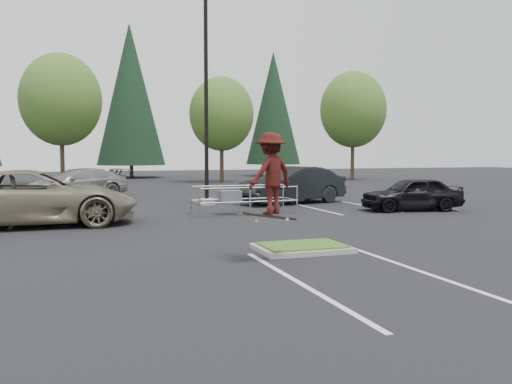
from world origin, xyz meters
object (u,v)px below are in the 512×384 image
object	(u,v)px
skateboarder	(270,174)
decid_b	(61,103)
conif_c	(273,108)
cart_corral	(233,196)
car_l_tan	(34,198)
car_far_silver	(79,183)
car_r_black	(412,194)
decid_d	(353,112)
conif_b	(130,94)
decid_c	(221,116)
light_pole	(206,104)
car_r_charc	(292,185)

from	to	relation	value
skateboarder	decid_b	bearing A→B (deg)	-105.49
conif_c	cart_corral	distance (m)	34.80
car_l_tan	conif_c	bearing A→B (deg)	-33.27
conif_c	cart_corral	size ratio (longest dim) A/B	3.13
skateboarder	car_far_silver	bearing A→B (deg)	-102.86
conif_c	car_r_black	world-z (taller)	conif_c
conif_c	car_r_black	distance (m)	33.62
decid_d	cart_corral	world-z (taller)	decid_d
conif_b	conif_c	size ratio (longest dim) A/B	1.16
cart_corral	car_l_tan	size ratio (longest dim) A/B	0.60
decid_c	conif_b	xyz separation A→B (m)	(-5.99, 10.67, 2.59)
light_pole	car_r_charc	bearing A→B (deg)	-7.13
decid_b	car_r_charc	size ratio (longest dim) A/B	1.83
decid_c	decid_d	size ratio (longest dim) A/B	0.89
skateboarder	car_r_black	size ratio (longest dim) A/B	0.47
conif_c	car_r_charc	bearing A→B (deg)	-108.74
car_r_black	cart_corral	bearing A→B (deg)	-88.89
light_pole	skateboarder	xyz separation A→B (m)	(-1.70, -13.00, -2.62)
conif_c	skateboarder	size ratio (longest dim) A/B	6.45
decid_b	skateboarder	distance (m)	32.16
light_pole	car_r_charc	size ratio (longest dim) A/B	1.92
decid_d	car_r_black	distance (m)	25.91
conif_b	conif_c	world-z (taller)	conif_b
decid_b	car_l_tan	world-z (taller)	decid_b
skateboarder	car_r_black	xyz separation A→B (m)	(9.20, 8.00, -1.23)
car_r_black	skateboarder	bearing A→B (deg)	-40.30
light_pole	car_r_black	bearing A→B (deg)	-33.69
light_pole	conif_c	xyz separation A→B (m)	(13.50, 27.50, 2.29)
skateboarder	decid_c	bearing A→B (deg)	-127.29
conif_b	cart_corral	size ratio (longest dim) A/B	3.63
decid_d	conif_b	bearing A→B (deg)	150.53
skateboarder	car_r_charc	distance (m)	13.78
conif_b	conif_c	xyz separation A→B (m)	(14.00, -1.00, -1.00)
decid_d	car_r_charc	bearing A→B (deg)	-125.62
light_pole	decid_c	size ratio (longest dim) A/B	1.21
conif_b	cart_corral	bearing A→B (deg)	-88.96
cart_corral	light_pole	bearing A→B (deg)	89.52
cart_corral	car_r_black	xyz separation A→B (m)	(7.41, -0.99, -0.00)
skateboarder	car_r_black	bearing A→B (deg)	-163.16
conif_b	skateboarder	bearing A→B (deg)	-91.66
decid_d	car_far_silver	xyz separation A→B (m)	(-22.99, -12.33, -5.13)
car_r_black	decid_c	bearing A→B (deg)	-166.28
decid_b	conif_c	xyz separation A→B (m)	(20.01, 8.97, 0.80)
cart_corral	skateboarder	bearing A→B (deg)	-102.98
conif_b	skateboarder	distance (m)	41.94
decid_d	car_r_charc	distance (m)	23.71
decid_b	light_pole	bearing A→B (deg)	-70.65
decid_b	car_far_silver	distance (m)	13.63
decid_c	conif_c	world-z (taller)	conif_c
decid_b	decid_c	xyz separation A→B (m)	(12.00, -0.70, -0.79)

